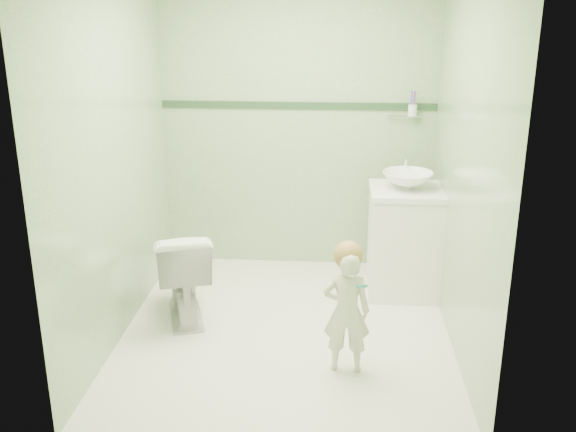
{
  "coord_description": "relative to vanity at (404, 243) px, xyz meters",
  "views": [
    {
      "loc": [
        0.31,
        -4.0,
        2.17
      ],
      "look_at": [
        0.0,
        0.15,
        0.78
      ],
      "focal_mm": 40.94,
      "sensor_mm": 36.0,
      "label": 1
    }
  ],
  "objects": [
    {
      "name": "teal_toothbrush",
      "position": [
        -0.37,
        -1.28,
        0.22
      ],
      "size": [
        0.11,
        0.13,
        0.08
      ],
      "color": "#148374",
      "rests_on": "toddler"
    },
    {
      "name": "trim_stripe",
      "position": [
        -0.84,
        0.54,
        0.95
      ],
      "size": [
        2.2,
        0.02,
        0.05
      ],
      "primitive_type": "cube",
      "color": "#254327",
      "rests_on": "room_shell"
    },
    {
      "name": "basin",
      "position": [
        0.0,
        0.0,
        0.49
      ],
      "size": [
        0.37,
        0.37,
        0.13
      ],
      "primitive_type": "imported",
      "color": "white",
      "rests_on": "counter"
    },
    {
      "name": "vanity",
      "position": [
        0.0,
        0.0,
        0.0
      ],
      "size": [
        0.52,
        0.5,
        0.8
      ],
      "primitive_type": "cube",
      "color": "white",
      "rests_on": "ground"
    },
    {
      "name": "counter",
      "position": [
        0.0,
        0.0,
        0.41
      ],
      "size": [
        0.54,
        0.52,
        0.04
      ],
      "primitive_type": "cube",
      "color": "white",
      "rests_on": "vanity"
    },
    {
      "name": "ground",
      "position": [
        -0.84,
        -0.7,
        -0.4
      ],
      "size": [
        2.5,
        2.5,
        0.0
      ],
      "primitive_type": "plane",
      "color": "silver",
      "rests_on": "ground"
    },
    {
      "name": "hair_cap",
      "position": [
        -0.45,
        -1.13,
        0.34
      ],
      "size": [
        0.17,
        0.17,
        0.17
      ],
      "primitive_type": "sphere",
      "color": "#A5773D",
      "rests_on": "toddler"
    },
    {
      "name": "cup_holder",
      "position": [
        0.05,
        0.48,
        0.93
      ],
      "size": [
        0.26,
        0.07,
        0.21
      ],
      "color": "silver",
      "rests_on": "room_shell"
    },
    {
      "name": "room_shell",
      "position": [
        -0.84,
        -0.7,
        0.8
      ],
      "size": [
        2.5,
        2.54,
        2.4
      ],
      "color": "#8EAF7C",
      "rests_on": "ground"
    },
    {
      "name": "faucet",
      "position": [
        0.0,
        0.19,
        0.57
      ],
      "size": [
        0.03,
        0.13,
        0.18
      ],
      "color": "silver",
      "rests_on": "counter"
    },
    {
      "name": "toilet",
      "position": [
        -1.58,
        -0.54,
        -0.06
      ],
      "size": [
        0.55,
        0.74,
        0.67
      ],
      "primitive_type": "imported",
      "rotation": [
        0.0,
        0.0,
        3.44
      ],
      "color": "white",
      "rests_on": "ground"
    },
    {
      "name": "toddler",
      "position": [
        -0.45,
        -1.15,
        -0.01
      ],
      "size": [
        0.28,
        0.19,
        0.78
      ],
      "primitive_type": "imported",
      "rotation": [
        0.0,
        0.0,
        3.13
      ],
      "color": "beige",
      "rests_on": "ground"
    }
  ]
}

